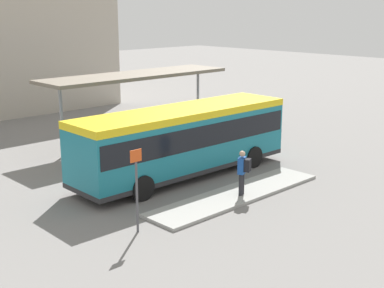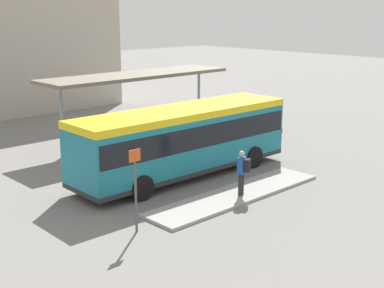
{
  "view_description": "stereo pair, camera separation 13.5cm",
  "coord_description": "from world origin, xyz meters",
  "px_view_note": "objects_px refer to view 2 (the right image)",
  "views": [
    {
      "loc": [
        -15.23,
        -16.38,
        7.13
      ],
      "look_at": [
        0.52,
        0.0,
        1.35
      ],
      "focal_mm": 50.0,
      "sensor_mm": 36.0,
      "label": 1
    },
    {
      "loc": [
        -15.13,
        -16.47,
        7.13
      ],
      "look_at": [
        0.52,
        0.0,
        1.35
      ],
      "focal_mm": 50.0,
      "sensor_mm": 36.0,
      "label": 2
    }
  ],
  "objects_px": {
    "city_bus": "(183,137)",
    "bicycle_yellow": "(272,128)",
    "pedestrian_waiting": "(243,170)",
    "platform_sign": "(136,187)",
    "bicycle_white": "(262,126)",
    "potted_planter_near_shelter": "(186,135)"
  },
  "relations": [
    {
      "from": "bicycle_white",
      "to": "platform_sign",
      "type": "distance_m",
      "value": 15.88
    },
    {
      "from": "bicycle_white",
      "to": "platform_sign",
      "type": "bearing_deg",
      "value": 122.22
    },
    {
      "from": "bicycle_yellow",
      "to": "platform_sign",
      "type": "bearing_deg",
      "value": -65.75
    },
    {
      "from": "bicycle_yellow",
      "to": "potted_planter_near_shelter",
      "type": "distance_m",
      "value": 5.71
    },
    {
      "from": "city_bus",
      "to": "platform_sign",
      "type": "height_order",
      "value": "city_bus"
    },
    {
      "from": "potted_planter_near_shelter",
      "to": "platform_sign",
      "type": "bearing_deg",
      "value": -141.14
    },
    {
      "from": "bicycle_yellow",
      "to": "potted_planter_near_shelter",
      "type": "relative_size",
      "value": 1.32
    },
    {
      "from": "pedestrian_waiting",
      "to": "potted_planter_near_shelter",
      "type": "height_order",
      "value": "pedestrian_waiting"
    },
    {
      "from": "city_bus",
      "to": "bicycle_white",
      "type": "height_order",
      "value": "city_bus"
    },
    {
      "from": "city_bus",
      "to": "potted_planter_near_shelter",
      "type": "xyz_separation_m",
      "value": [
        3.56,
        3.68,
        -1.12
      ]
    },
    {
      "from": "bicycle_yellow",
      "to": "pedestrian_waiting",
      "type": "bearing_deg",
      "value": -55.09
    },
    {
      "from": "platform_sign",
      "to": "bicycle_yellow",
      "type": "bearing_deg",
      "value": 21.74
    },
    {
      "from": "bicycle_white",
      "to": "potted_planter_near_shelter",
      "type": "relative_size",
      "value": 1.25
    },
    {
      "from": "city_bus",
      "to": "bicycle_yellow",
      "type": "xyz_separation_m",
      "value": [
        9.1,
        2.31,
        -1.41
      ]
    },
    {
      "from": "bicycle_yellow",
      "to": "bicycle_white",
      "type": "bearing_deg",
      "value": 174.28
    },
    {
      "from": "city_bus",
      "to": "pedestrian_waiting",
      "type": "distance_m",
      "value": 3.69
    },
    {
      "from": "city_bus",
      "to": "platform_sign",
      "type": "relative_size",
      "value": 3.73
    },
    {
      "from": "pedestrian_waiting",
      "to": "city_bus",
      "type": "bearing_deg",
      "value": -27.68
    },
    {
      "from": "city_bus",
      "to": "pedestrian_waiting",
      "type": "xyz_separation_m",
      "value": [
        -0.26,
        -3.62,
        -0.63
      ]
    },
    {
      "from": "pedestrian_waiting",
      "to": "bicycle_yellow",
      "type": "height_order",
      "value": "pedestrian_waiting"
    },
    {
      "from": "platform_sign",
      "to": "city_bus",
      "type": "bearing_deg",
      "value": 33.02
    },
    {
      "from": "city_bus",
      "to": "bicycle_yellow",
      "type": "distance_m",
      "value": 9.49
    }
  ]
}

